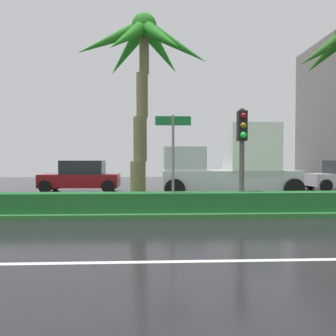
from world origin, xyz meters
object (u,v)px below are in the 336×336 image
object	(u,v)px
palm_tree_centre_left	(143,58)
traffic_signal_median_right	(242,140)
box_truck_following	(230,164)
street_name_sign	(173,150)
car_in_traffic_leading	(81,177)

from	to	relation	value
palm_tree_centre_left	traffic_signal_median_right	size ratio (longest dim) A/B	2.09
palm_tree_centre_left	box_truck_following	xyz separation A→B (m)	(4.09, 3.99, -3.83)
palm_tree_centre_left	street_name_sign	world-z (taller)	palm_tree_centre_left
box_truck_following	car_in_traffic_leading	bearing A→B (deg)	-20.18
car_in_traffic_leading	palm_tree_centre_left	bearing A→B (deg)	118.16
street_name_sign	palm_tree_centre_left	bearing A→B (deg)	119.79
traffic_signal_median_right	street_name_sign	size ratio (longest dim) A/B	1.09
palm_tree_centre_left	box_truck_following	bearing A→B (deg)	44.28
palm_tree_centre_left	car_in_traffic_leading	xyz separation A→B (m)	(-3.66, 6.84, -4.55)
box_truck_following	street_name_sign	bearing A→B (deg)	61.11
street_name_sign	box_truck_following	distance (m)	6.50
street_name_sign	box_truck_following	bearing A→B (deg)	61.11
palm_tree_centre_left	car_in_traffic_leading	size ratio (longest dim) A/B	1.58
street_name_sign	car_in_traffic_leading	world-z (taller)	street_name_sign
traffic_signal_median_right	street_name_sign	bearing A→B (deg)	-170.96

